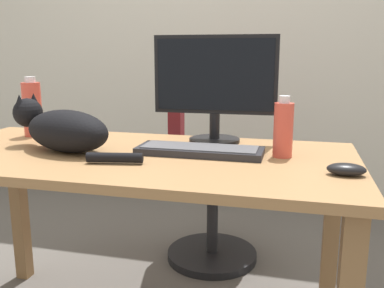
% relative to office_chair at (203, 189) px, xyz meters
% --- Properties ---
extents(back_wall, '(6.00, 0.04, 2.60)m').
position_rel_office_chair_xyz_m(back_wall, '(-0.10, 0.85, 0.91)').
color(back_wall, beige).
rests_on(back_wall, ground_plane).
extents(desk, '(1.56, 0.74, 0.75)m').
position_rel_office_chair_xyz_m(desk, '(-0.10, -0.72, 0.25)').
color(desk, '#9E7247').
rests_on(desk, ground_plane).
extents(office_chair, '(0.49, 0.48, 0.91)m').
position_rel_office_chair_xyz_m(office_chair, '(0.00, 0.00, 0.00)').
color(office_chair, black).
rests_on(office_chair, ground_plane).
extents(monitor, '(0.48, 0.20, 0.41)m').
position_rel_office_chair_xyz_m(monitor, '(0.15, -0.46, 0.58)').
color(monitor, black).
rests_on(monitor, desk).
extents(keyboard, '(0.44, 0.15, 0.03)m').
position_rel_office_chair_xyz_m(keyboard, '(0.14, -0.68, 0.37)').
color(keyboard, '#232328').
rests_on(keyboard, desk).
extents(cat, '(0.58, 0.29, 0.20)m').
position_rel_office_chair_xyz_m(cat, '(-0.35, -0.75, 0.44)').
color(cat, black).
rests_on(cat, desk).
extents(computer_mouse, '(0.11, 0.06, 0.04)m').
position_rel_office_chair_xyz_m(computer_mouse, '(0.61, -0.83, 0.37)').
color(computer_mouse, black).
rests_on(computer_mouse, desk).
extents(water_bottle, '(0.07, 0.07, 0.21)m').
position_rel_office_chair_xyz_m(water_bottle, '(0.42, -0.64, 0.45)').
color(water_bottle, '#D84C3D').
rests_on(water_bottle, desk).
extents(spray_bottle, '(0.08, 0.08, 0.25)m').
position_rel_office_chair_xyz_m(spray_bottle, '(-0.63, -0.52, 0.47)').
color(spray_bottle, '#D84C3D').
rests_on(spray_bottle, desk).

